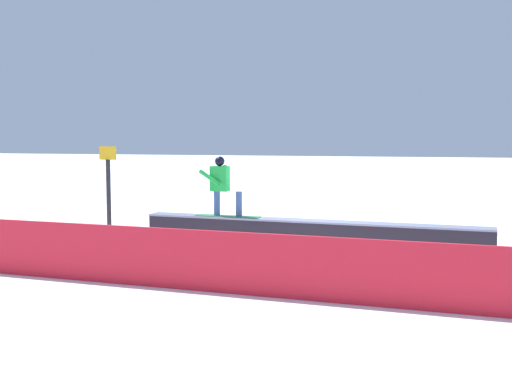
% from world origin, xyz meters
% --- Properties ---
extents(ground_plane, '(120.00, 120.00, 0.00)m').
position_xyz_m(ground_plane, '(0.00, 0.00, 0.00)').
color(ground_plane, white).
extents(grind_box, '(7.58, 0.99, 0.62)m').
position_xyz_m(grind_box, '(0.00, 0.00, 0.28)').
color(grind_box, black).
rests_on(grind_box, ground_plane).
extents(snowboarder, '(1.50, 0.42, 1.35)m').
position_xyz_m(snowboarder, '(2.03, -0.14, 1.34)').
color(snowboarder, '#328646').
rests_on(snowboarder, grind_box).
extents(safety_fence, '(13.88, 1.02, 0.97)m').
position_xyz_m(safety_fence, '(0.00, 4.19, 0.48)').
color(safety_fence, red).
rests_on(safety_fence, ground_plane).
extents(trail_marker, '(0.40, 0.10, 2.19)m').
position_xyz_m(trail_marker, '(4.45, 0.62, 1.17)').
color(trail_marker, '#262628').
rests_on(trail_marker, ground_plane).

